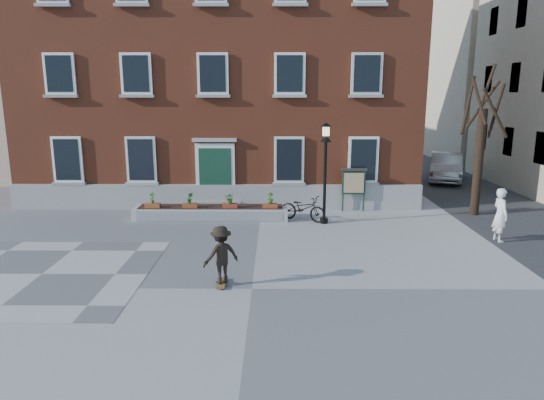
{
  "coord_description": "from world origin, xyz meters",
  "views": [
    {
      "loc": [
        0.61,
        -11.88,
        5.01
      ],
      "look_at": [
        0.5,
        4.0,
        1.5
      ],
      "focal_mm": 32.0,
      "sensor_mm": 36.0,
      "label": 1
    }
  ],
  "objects_px": {
    "lamp_post": "(325,159)",
    "bicycle": "(303,208)",
    "skateboarder": "(221,255)",
    "bystander": "(500,215)",
    "notice_board": "(354,182)",
    "parked_car": "(446,167)"
  },
  "relations": [
    {
      "from": "parked_car",
      "to": "bicycle",
      "type": "bearing_deg",
      "value": -114.88
    },
    {
      "from": "bicycle",
      "to": "lamp_post",
      "type": "relative_size",
      "value": 0.5
    },
    {
      "from": "bicycle",
      "to": "lamp_post",
      "type": "height_order",
      "value": "lamp_post"
    },
    {
      "from": "bystander",
      "to": "parked_car",
      "type": "bearing_deg",
      "value": -18.24
    },
    {
      "from": "skateboarder",
      "to": "notice_board",
      "type": "bearing_deg",
      "value": 60.03
    },
    {
      "from": "lamp_post",
      "to": "notice_board",
      "type": "xyz_separation_m",
      "value": [
        1.45,
        1.98,
        -1.28
      ]
    },
    {
      "from": "lamp_post",
      "to": "bystander",
      "type": "bearing_deg",
      "value": -21.96
    },
    {
      "from": "lamp_post",
      "to": "bicycle",
      "type": "bearing_deg",
      "value": 155.69
    },
    {
      "from": "lamp_post",
      "to": "notice_board",
      "type": "height_order",
      "value": "lamp_post"
    },
    {
      "from": "lamp_post",
      "to": "skateboarder",
      "type": "distance_m",
      "value": 7.36
    },
    {
      "from": "bicycle",
      "to": "skateboarder",
      "type": "distance_m",
      "value": 7.17
    },
    {
      "from": "bystander",
      "to": "skateboarder",
      "type": "relative_size",
      "value": 1.14
    },
    {
      "from": "bystander",
      "to": "notice_board",
      "type": "bearing_deg",
      "value": 37.65
    },
    {
      "from": "bicycle",
      "to": "parked_car",
      "type": "distance_m",
      "value": 12.7
    },
    {
      "from": "bicycle",
      "to": "notice_board",
      "type": "bearing_deg",
      "value": -24.46
    },
    {
      "from": "parked_car",
      "to": "lamp_post",
      "type": "distance_m",
      "value": 12.55
    },
    {
      "from": "bystander",
      "to": "lamp_post",
      "type": "relative_size",
      "value": 0.47
    },
    {
      "from": "parked_car",
      "to": "skateboarder",
      "type": "distance_m",
      "value": 19.49
    },
    {
      "from": "bicycle",
      "to": "notice_board",
      "type": "distance_m",
      "value": 2.87
    },
    {
      "from": "lamp_post",
      "to": "parked_car",
      "type": "bearing_deg",
      "value": 49.75
    },
    {
      "from": "bystander",
      "to": "lamp_post",
      "type": "xyz_separation_m",
      "value": [
        -5.8,
        2.34,
        1.61
      ]
    },
    {
      "from": "bystander",
      "to": "bicycle",
      "type": "bearing_deg",
      "value": 60.2
    }
  ]
}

